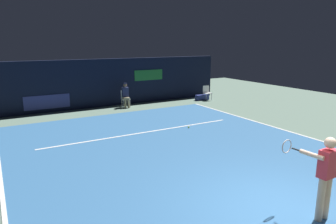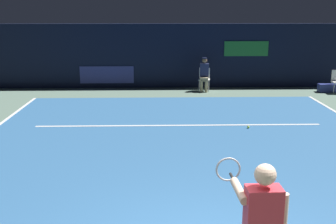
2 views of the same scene
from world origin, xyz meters
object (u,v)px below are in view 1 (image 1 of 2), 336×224
(tennis_player, at_px, (325,173))
(courtside_chair_near, at_px, (207,92))
(line_judge_on_chair, at_px, (126,95))
(tennis_ball, at_px, (189,127))
(equipment_bag, at_px, (202,97))

(tennis_player, relative_size, courtside_chair_near, 1.97)
(line_judge_on_chair, bearing_deg, courtside_chair_near, -5.83)
(courtside_chair_near, height_order, tennis_ball, courtside_chair_near)
(courtside_chair_near, bearing_deg, tennis_player, -116.96)
(tennis_player, bearing_deg, equipment_bag, 64.25)
(courtside_chair_near, xyz_separation_m, equipment_bag, (-0.22, 0.19, -0.34))
(tennis_player, height_order, tennis_ball, tennis_player)
(tennis_player, xyz_separation_m, equipment_bag, (5.69, 11.79, -0.83))
(courtside_chair_near, bearing_deg, tennis_ball, -133.60)
(line_judge_on_chair, height_order, tennis_ball, line_judge_on_chair)
(tennis_player, relative_size, line_judge_on_chair, 1.31)
(line_judge_on_chair, bearing_deg, equipment_bag, -3.87)
(line_judge_on_chair, xyz_separation_m, tennis_ball, (0.64, -5.21, -0.64))
(line_judge_on_chair, bearing_deg, tennis_player, -93.75)
(tennis_player, relative_size, equipment_bag, 2.06)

